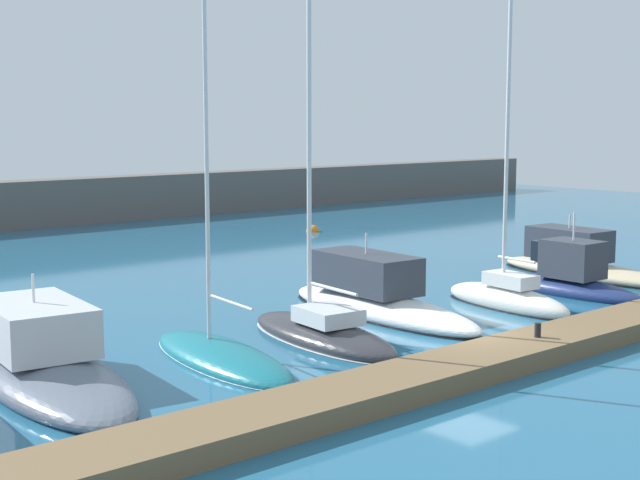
{
  "coord_description": "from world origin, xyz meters",
  "views": [
    {
      "loc": [
        -22.1,
        -18.28,
        7.24
      ],
      "look_at": [
        -3.01,
        3.59,
        3.38
      ],
      "focal_mm": 52.01,
      "sensor_mm": 36.0,
      "label": 1
    }
  ],
  "objects": [
    {
      "name": "motorboat_white_fifth",
      "position": [
        1.63,
        5.74,
        0.6
      ],
      "size": [
        3.26,
        10.11,
        3.32
      ],
      "rotation": [
        0.0,
        0.0,
        1.5
      ],
      "color": "white",
      "rests_on": "ground_plane"
    },
    {
      "name": "motorboat_sand_eighth",
      "position": [
        14.55,
        5.51,
        0.61
      ],
      "size": [
        3.03,
        9.6,
        3.04
      ],
      "rotation": [
        0.0,
        0.0,
        1.49
      ],
      "color": "beige",
      "rests_on": "ground_plane"
    },
    {
      "name": "sailboat_teal_third",
      "position": [
        -6.6,
        3.95,
        0.15
      ],
      "size": [
        3.26,
        7.68,
        14.29
      ],
      "rotation": [
        0.0,
        0.0,
        1.44
      ],
      "color": "#19707F",
      "rests_on": "ground_plane"
    },
    {
      "name": "sailboat_charcoal_fourth",
      "position": [
        -2.63,
        3.9,
        0.35
      ],
      "size": [
        3.28,
        7.57,
        15.36
      ],
      "rotation": [
        0.0,
        0.0,
        1.45
      ],
      "color": "#2D2D33",
      "rests_on": "ground_plane"
    },
    {
      "name": "dock_pier",
      "position": [
        0.0,
        -1.87,
        0.29
      ],
      "size": [
        37.76,
        2.23,
        0.59
      ],
      "primitive_type": "cube",
      "color": "brown",
      "rests_on": "ground_plane"
    },
    {
      "name": "dock_bollard",
      "position": [
        1.04,
        -1.87,
        0.81
      ],
      "size": [
        0.2,
        0.2,
        0.44
      ],
      "primitive_type": "cylinder",
      "color": "black",
      "rests_on": "dock_pier"
    },
    {
      "name": "motorboat_navy_seventh",
      "position": [
        10.47,
        3.45,
        0.58
      ],
      "size": [
        2.23,
        7.06,
        3.72
      ],
      "rotation": [
        0.0,
        0.0,
        1.54
      ],
      "color": "navy",
      "rests_on": "ground_plane"
    },
    {
      "name": "motorboat_slate_second",
      "position": [
        -11.54,
        5.44,
        0.54
      ],
      "size": [
        4.55,
        10.62,
        3.35
      ],
      "rotation": [
        0.0,
        0.0,
        1.44
      ],
      "color": "slate",
      "rests_on": "ground_plane"
    },
    {
      "name": "sailboat_ivory_sixth",
      "position": [
        6.17,
        3.22,
        0.47
      ],
      "size": [
        2.19,
        6.26,
        13.71
      ],
      "rotation": [
        0.0,
        0.0,
        1.46
      ],
      "color": "silver",
      "rests_on": "ground_plane"
    },
    {
      "name": "mooring_buoy_orange",
      "position": [
        16.06,
        26.13,
        0.0
      ],
      "size": [
        0.85,
        0.85,
        0.85
      ],
      "primitive_type": "sphere",
      "color": "orange",
      "rests_on": "ground_plane"
    },
    {
      "name": "ground_plane",
      "position": [
        0.0,
        0.0,
        0.0
      ],
      "size": [
        120.0,
        120.0,
        0.0
      ],
      "primitive_type": "plane",
      "color": "#236084"
    }
  ]
}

